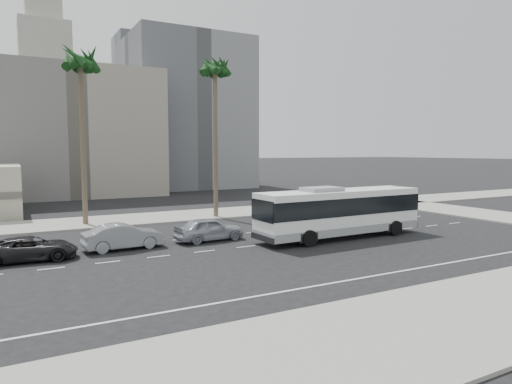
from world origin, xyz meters
TOP-DOWN VIEW (x-y plane):
  - ground at (0.00, 0.00)m, footprint 700.00×700.00m
  - sidewalk_north at (0.00, 15.50)m, footprint 120.00×7.00m
  - cross_block_east at (22.00, 0.00)m, footprint 7.00×60.00m
  - edge_stripe at (-20.00, -9.50)m, footprint 80.00×0.15m
  - midrise_beige_west at (-12.00, 45.00)m, footprint 24.00×18.00m
  - midrise_gray_center at (8.00, 52.00)m, footprint 20.00×20.00m
  - civic_tower at (-2.00, 250.00)m, footprint 42.00×42.00m
  - highrise_right at (45.00, 230.00)m, footprint 26.00×26.00m
  - highrise_far at (70.00, 260.00)m, footprint 22.00×22.00m
  - city_bus at (1.61, -0.45)m, footprint 13.47×3.40m
  - car_a at (-7.38, 3.13)m, footprint 2.33×5.12m
  - car_b at (-13.40, 3.18)m, footprint 2.12×5.26m
  - car_c at (-18.90, 2.59)m, footprint 2.84×5.38m
  - palm_near at (-2.51, 13.22)m, footprint 4.56×4.56m
  - palm_mid at (-14.27, 14.51)m, footprint 4.90×4.90m

SIDE VIEW (x-z plane):
  - ground at x=0.00m, z-range 0.00..0.00m
  - edge_stripe at x=-20.00m, z-range 0.00..0.02m
  - sidewalk_north at x=0.00m, z-range 0.00..0.15m
  - cross_block_east at x=22.00m, z-range 0.00..0.15m
  - car_c at x=-18.90m, z-range 0.00..1.44m
  - car_b at x=-13.40m, z-range 0.00..1.70m
  - car_a at x=-7.38m, z-range 0.00..1.71m
  - city_bus at x=1.61m, z-range 0.10..3.94m
  - midrise_beige_west at x=-12.00m, z-range 0.00..18.00m
  - midrise_gray_center at x=8.00m, z-range 0.00..26.00m
  - palm_mid at x=-14.27m, z-range 6.06..21.21m
  - palm_near at x=-2.51m, z-range 6.24..21.62m
  - highrise_far at x=70.00m, z-range 0.00..60.00m
  - highrise_right at x=45.00m, z-range 0.00..70.00m
  - civic_tower at x=-2.00m, z-range -25.67..103.33m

